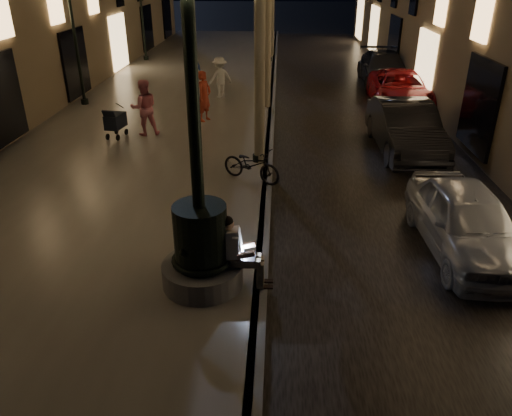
# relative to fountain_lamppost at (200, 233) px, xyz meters

# --- Properties ---
(ground) EXTENTS (120.00, 120.00, 0.00)m
(ground) POSITION_rel_fountain_lamppost_xyz_m (1.00, 13.00, -1.21)
(ground) COLOR black
(ground) RESTS_ON ground
(cobble_lane) EXTENTS (6.00, 45.00, 0.02)m
(cobble_lane) POSITION_rel_fountain_lamppost_xyz_m (4.00, 13.00, -1.20)
(cobble_lane) COLOR black
(cobble_lane) RESTS_ON ground
(promenade) EXTENTS (8.00, 45.00, 0.20)m
(promenade) POSITION_rel_fountain_lamppost_xyz_m (-3.00, 13.00, -1.11)
(promenade) COLOR slate
(promenade) RESTS_ON ground
(curb_strip) EXTENTS (0.25, 45.00, 0.20)m
(curb_strip) POSITION_rel_fountain_lamppost_xyz_m (1.00, 13.00, -1.11)
(curb_strip) COLOR #59595B
(curb_strip) RESTS_ON ground
(fountain_lamppost) EXTENTS (1.40, 1.40, 5.21)m
(fountain_lamppost) POSITION_rel_fountain_lamppost_xyz_m (0.00, 0.00, 0.00)
(fountain_lamppost) COLOR #59595B
(fountain_lamppost) RESTS_ON promenade
(seated_man_laptop) EXTENTS (0.95, 0.32, 1.33)m
(seated_man_laptop) POSITION_rel_fountain_lamppost_xyz_m (0.61, -0.00, -0.31)
(seated_man_laptop) COLOR gray
(seated_man_laptop) RESTS_ON promenade
(lamp_curb_a) EXTENTS (0.36, 0.36, 4.81)m
(lamp_curb_a) POSITION_rel_fountain_lamppost_xyz_m (0.70, 6.00, 2.02)
(lamp_curb_a) COLOR black
(lamp_curb_a) RESTS_ON promenade
(lamp_curb_b) EXTENTS (0.36, 0.36, 4.81)m
(lamp_curb_b) POSITION_rel_fountain_lamppost_xyz_m (0.70, 14.00, 2.02)
(lamp_curb_b) COLOR black
(lamp_curb_b) RESTS_ON promenade
(lamp_curb_c) EXTENTS (0.36, 0.36, 4.81)m
(lamp_curb_c) POSITION_rel_fountain_lamppost_xyz_m (0.70, 22.00, 2.02)
(lamp_curb_c) COLOR black
(lamp_curb_c) RESTS_ON promenade
(lamp_left_b) EXTENTS (0.36, 0.36, 4.81)m
(lamp_left_b) POSITION_rel_fountain_lamppost_xyz_m (-6.40, 12.00, 2.02)
(lamp_left_b) COLOR black
(lamp_left_b) RESTS_ON promenade
(lamp_left_c) EXTENTS (0.36, 0.36, 4.81)m
(lamp_left_c) POSITION_rel_fountain_lamppost_xyz_m (-6.40, 22.00, 2.02)
(lamp_left_c) COLOR black
(lamp_left_c) RESTS_ON promenade
(stroller) EXTENTS (0.57, 1.06, 1.07)m
(stroller) POSITION_rel_fountain_lamppost_xyz_m (-3.89, 7.92, -0.48)
(stroller) COLOR black
(stroller) RESTS_ON promenade
(car_front) EXTENTS (1.75, 4.01, 1.35)m
(car_front) POSITION_rel_fountain_lamppost_xyz_m (5.00, 1.65, -0.54)
(car_front) COLOR #A3A5AA
(car_front) RESTS_ON ground
(car_second) EXTENTS (1.69, 4.61, 1.51)m
(car_second) POSITION_rel_fountain_lamppost_xyz_m (5.10, 7.54, -0.46)
(car_second) COLOR black
(car_second) RESTS_ON ground
(car_third) EXTENTS (2.64, 5.10, 1.37)m
(car_third) POSITION_rel_fountain_lamppost_xyz_m (6.11, 13.00, -0.52)
(car_third) COLOR maroon
(car_third) RESTS_ON ground
(car_rear) EXTENTS (2.20, 5.12, 1.47)m
(car_rear) POSITION_rel_fountain_lamppost_xyz_m (6.19, 17.00, -0.48)
(car_rear) COLOR #29292E
(car_rear) RESTS_ON ground
(pedestrian_red) EXTENTS (0.65, 0.75, 1.73)m
(pedestrian_red) POSITION_rel_fountain_lamppost_xyz_m (-1.32, 9.94, -0.15)
(pedestrian_red) COLOR #A93421
(pedestrian_red) RESTS_ON promenade
(pedestrian_pink) EXTENTS (1.04, 0.92, 1.78)m
(pedestrian_pink) POSITION_rel_fountain_lamppost_xyz_m (-3.02, 8.27, -0.12)
(pedestrian_pink) COLOR #D67181
(pedestrian_pink) RESTS_ON promenade
(pedestrian_white) EXTENTS (1.22, 1.09, 1.64)m
(pedestrian_white) POSITION_rel_fountain_lamppost_xyz_m (-1.15, 13.32, -0.19)
(pedestrian_white) COLOR silver
(pedestrian_white) RESTS_ON promenade
(pedestrian_blue) EXTENTS (1.07, 1.03, 1.80)m
(pedestrian_blue) POSITION_rel_fountain_lamppost_xyz_m (-2.37, 14.03, -0.11)
(pedestrian_blue) COLOR #2A489C
(pedestrian_blue) RESTS_ON promenade
(bicycle) EXTENTS (1.71, 1.31, 0.86)m
(bicycle) POSITION_rel_fountain_lamppost_xyz_m (0.60, 4.62, -0.58)
(bicycle) COLOR black
(bicycle) RESTS_ON promenade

